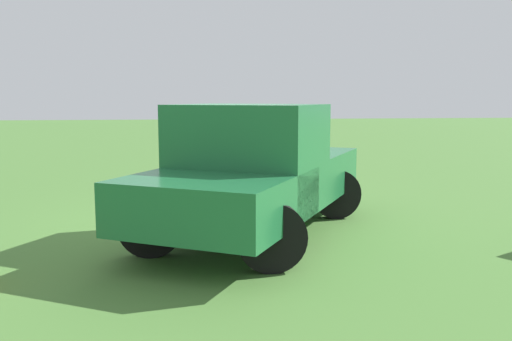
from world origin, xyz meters
The scene contains 2 objects.
ground_plane centered at (0.00, 0.00, 0.00)m, with size 80.00×80.00×0.00m, color #477533.
pickup_truck centered at (-0.42, 0.71, 0.93)m, with size 3.83×4.86×1.81m.
Camera 1 is at (0.47, 7.97, 1.90)m, focal length 38.30 mm.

